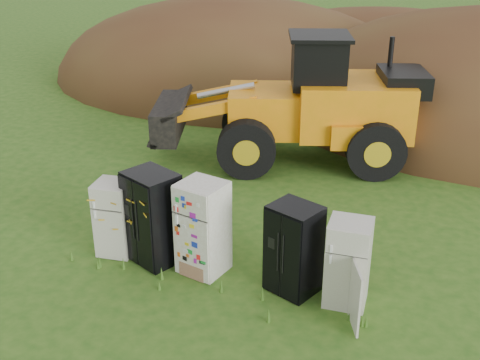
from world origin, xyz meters
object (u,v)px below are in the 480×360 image
object	(u,v)px
fridge_black_right	(294,249)
fridge_sticker	(203,228)
wheel_loader	(284,100)
fridge_leftmost	(115,218)
fridge_open_door	(348,263)
fridge_black_side	(153,217)

from	to	relation	value
fridge_black_right	fridge_sticker	bearing A→B (deg)	-159.55
fridge_sticker	wheel_loader	xyz separation A→B (m)	(-0.35, 6.15, 0.86)
wheel_loader	fridge_leftmost	bearing A→B (deg)	-124.59
fridge_black_right	wheel_loader	size ratio (longest dim) A/B	0.23
fridge_open_door	wheel_loader	bearing A→B (deg)	113.48
fridge_sticker	fridge_black_right	xyz separation A→B (m)	(1.86, -0.00, -0.07)
fridge_black_side	wheel_loader	distance (m)	6.26
fridge_black_side	fridge_sticker	distance (m)	1.11
fridge_sticker	wheel_loader	size ratio (longest dim) A/B	0.25
fridge_open_door	fridge_leftmost	bearing A→B (deg)	176.02
fridge_black_side	fridge_open_door	xyz separation A→B (m)	(3.99, -0.03, -0.14)
fridge_black_right	fridge_open_door	world-z (taller)	fridge_black_right
fridge_leftmost	fridge_black_side	world-z (taller)	fridge_black_side
fridge_leftmost	fridge_black_right	size ratio (longest dim) A/B	0.91
fridge_leftmost	fridge_black_right	bearing A→B (deg)	-7.59
fridge_black_right	wheel_loader	bearing A→B (deg)	130.20
fridge_sticker	fridge_black_right	world-z (taller)	fridge_sticker
fridge_leftmost	fridge_black_side	xyz separation A→B (m)	(0.88, 0.04, 0.16)
fridge_leftmost	fridge_black_right	distance (m)	3.85
fridge_black_right	fridge_open_door	xyz separation A→B (m)	(1.02, -0.03, -0.05)
fridge_leftmost	wheel_loader	world-z (taller)	wheel_loader
fridge_leftmost	fridge_sticker	xyz separation A→B (m)	(1.99, 0.04, 0.15)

